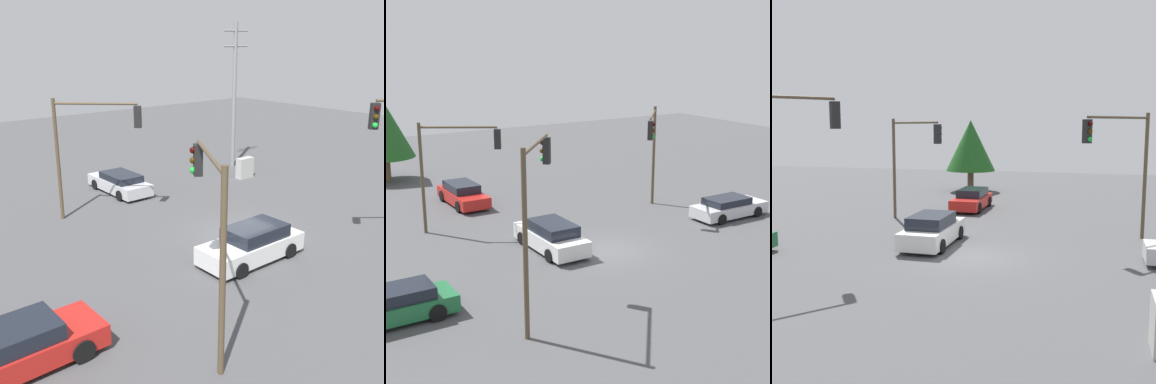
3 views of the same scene
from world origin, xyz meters
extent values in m
plane|color=#4C4C4F|center=(0.00, 0.00, 0.00)|extent=(80.00, 80.00, 0.00)
cube|color=silver|center=(-1.55, -2.26, 0.56)|extent=(4.71, 1.86, 0.77)
cube|color=black|center=(-1.32, -2.26, 1.22)|extent=(2.59, 1.64, 0.55)
cylinder|color=black|center=(-3.01, -3.14, 0.33)|extent=(0.66, 0.22, 0.66)
cylinder|color=black|center=(-3.01, -1.37, 0.33)|extent=(0.66, 0.22, 0.66)
cylinder|color=black|center=(-0.09, -3.14, 0.33)|extent=(0.66, 0.22, 0.66)
cylinder|color=black|center=(-0.09, -1.37, 0.33)|extent=(0.66, 0.22, 0.66)
cube|color=red|center=(-11.63, -3.01, 0.54)|extent=(4.75, 1.83, 0.68)
cube|color=black|center=(-11.87, -3.01, 1.13)|extent=(2.61, 1.61, 0.51)
cylinder|color=black|center=(-10.16, -2.14, 0.36)|extent=(0.71, 0.22, 0.71)
cylinder|color=black|center=(-10.16, -3.88, 0.36)|extent=(0.71, 0.22, 0.71)
cylinder|color=black|center=(-13.10, -2.14, 0.36)|extent=(0.71, 0.22, 0.71)
cylinder|color=black|center=(-13.10, -3.88, 0.36)|extent=(0.71, 0.22, 0.71)
cylinder|color=brown|center=(-7.44, -6.78, 3.01)|extent=(0.18, 0.18, 6.03)
cylinder|color=brown|center=(-6.40, -5.03, 5.78)|extent=(2.20, 3.56, 0.12)
cube|color=black|center=(-5.35, -3.28, 5.15)|extent=(0.41, 0.44, 1.05)
sphere|color=#360503|center=(-5.50, -3.20, 5.49)|extent=(0.22, 0.22, 0.22)
sphere|color=#392605|center=(-5.50, -3.20, 5.15)|extent=(0.22, 0.22, 0.22)
sphere|color=green|center=(-5.50, -3.20, 4.81)|extent=(0.22, 0.22, 0.22)
cylinder|color=brown|center=(4.28, -6.04, 6.60)|extent=(3.26, 2.70, 0.12)
cube|color=black|center=(2.69, -4.74, 5.98)|extent=(0.44, 0.43, 1.05)
sphere|color=#360503|center=(2.58, -4.87, 6.31)|extent=(0.22, 0.22, 0.22)
sphere|color=#392605|center=(2.58, -4.87, 5.98)|extent=(0.22, 0.22, 0.22)
sphere|color=green|center=(2.58, -4.87, 5.64)|extent=(0.22, 0.22, 0.22)
cylinder|color=brown|center=(-5.55, 7.38, 3.10)|extent=(0.18, 0.18, 6.21)
cylinder|color=brown|center=(-4.03, 6.00, 5.96)|extent=(3.12, 2.85, 0.12)
cube|color=black|center=(-2.51, 4.62, 5.33)|extent=(0.44, 0.44, 1.05)
sphere|color=#360503|center=(-2.39, 4.75, 5.67)|extent=(0.22, 0.22, 0.22)
sphere|color=#392605|center=(-2.39, 4.75, 5.33)|extent=(0.22, 0.22, 0.22)
sphere|color=green|center=(-2.39, 4.75, 5.00)|extent=(0.22, 0.22, 0.22)
cylinder|color=brown|center=(-20.66, -5.46, 0.89)|extent=(0.53, 0.53, 1.79)
cone|color=#1E561E|center=(-20.66, -5.46, 3.96)|extent=(4.26, 4.26, 4.34)
camera|label=1|loc=(-15.23, -15.00, 8.95)|focal=45.00mm
camera|label=2|loc=(22.79, -15.68, 10.31)|focal=55.00mm
camera|label=3|loc=(19.46, 5.10, 5.51)|focal=45.00mm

